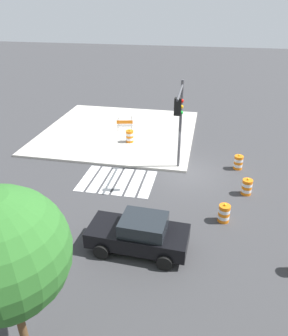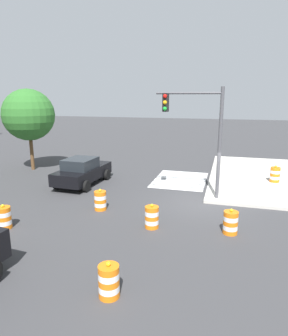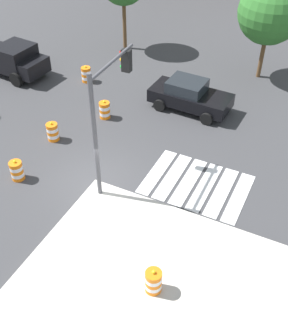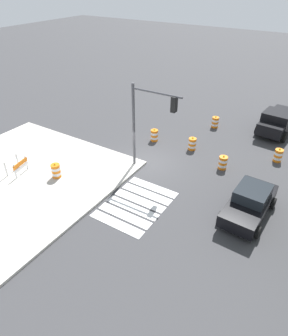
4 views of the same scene
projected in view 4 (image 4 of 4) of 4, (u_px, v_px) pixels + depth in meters
name	position (u px, v px, depth m)	size (l,w,h in m)	color
ground_plane	(147.00, 163.00, 20.82)	(120.00, 120.00, 0.00)	#38383A
sidewalk_corner	(17.00, 178.00, 19.23)	(12.00, 12.00, 0.15)	#BCB7AD
crosswalk_stripes	(136.00, 204.00, 17.18)	(4.35, 3.20, 0.02)	silver
sports_car	(250.00, 202.00, 16.05)	(4.38, 2.29, 1.63)	black
pickup_truck	(278.00, 121.00, 24.35)	(5.30, 2.71, 1.92)	black
traffic_barrel_near_corner	(154.00, 135.00, 23.38)	(0.56, 0.56, 1.02)	orange
traffic_barrel_crosswalk_end	(223.00, 163.00, 20.06)	(0.56, 0.56, 1.02)	orange
traffic_barrel_median_near	(215.00, 122.00, 25.39)	(0.56, 0.56, 1.02)	orange
traffic_barrel_median_far	(192.00, 144.00, 22.22)	(0.56, 0.56, 1.02)	orange
traffic_barrel_far_curb	(278.00, 155.00, 20.84)	(0.56, 0.56, 1.02)	orange
traffic_barrel_on_sidewalk	(56.00, 171.00, 18.97)	(0.56, 0.56, 1.02)	orange
construction_barricade	(19.00, 166.00, 19.26)	(1.38, 1.03, 1.00)	silver
traffic_light_pole	(150.00, 115.00, 18.04)	(0.47, 3.29, 5.50)	#4C4C51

